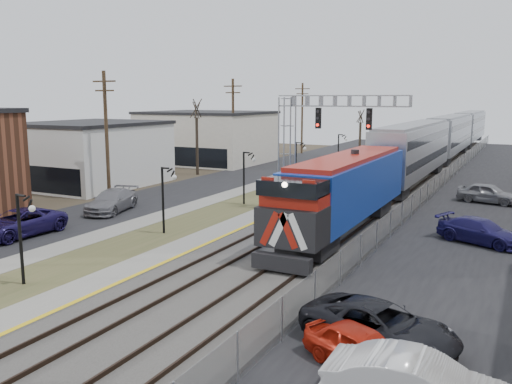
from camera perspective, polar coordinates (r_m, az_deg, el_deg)
The scene contains 21 objects.
street_west at distance 50.56m, azimuth -5.00°, elevation 0.82°, with size 7.00×120.00×0.04m, color black.
sidewalk at distance 48.34m, azimuth -0.47°, elevation 0.47°, with size 2.00×120.00×0.08m, color gray.
grass_median at distance 47.05m, azimuth 2.77°, elevation 0.18°, with size 4.00×120.00×0.06m, color #444A27.
platform at distance 45.90m, azimuth 6.18°, elevation 0.00°, with size 2.00×120.00×0.24m, color gray.
ballast_bed at distance 44.41m, azimuth 12.22°, elevation -0.53°, with size 8.00×120.00×0.20m, color #595651.
platform_edge at distance 45.58m, azimuth 7.22°, elevation 0.07°, with size 0.24×120.00×0.01m, color gold.
track_near at distance 44.92m, azimuth 9.76°, elevation -0.10°, with size 1.58×120.00×0.15m.
track_far at distance 44.03m, azimuth 14.11°, elevation -0.46°, with size 1.58×120.00×0.15m.
train at distance 66.51m, azimuth 18.81°, elevation 5.03°, with size 3.00×85.85×5.33m.
signal_gantry at distance 37.96m, azimuth 5.67°, elevation 6.26°, with size 9.00×1.07×8.15m.
lampposts at distance 32.44m, azimuth -9.46°, elevation -0.83°, with size 0.14×62.14×4.00m.
utility_poles at distance 43.87m, azimuth -15.45°, elevation 5.67°, with size 0.28×80.28×10.00m.
fence at distance 43.43m, azimuth 17.61°, elevation -0.06°, with size 0.04×120.00×1.60m, color gray.
buildings_west at distance 48.13m, azimuth -21.72°, elevation 3.29°, with size 14.00×67.00×7.00m.
bare_trees at distance 54.13m, azimuth -3.89°, elevation 4.30°, with size 12.30×42.30×5.95m.
car_lot_a at distance 16.90m, azimuth 10.99°, elevation -15.97°, with size 1.52×3.79×1.29m, color red.
car_lot_c at distance 18.34m, azimuth 12.85°, elevation -13.66°, with size 2.37×5.14×1.43m, color black.
car_lot_d at distance 32.32m, azimuth 22.56°, elevation -3.89°, with size 1.93×4.75×1.38m, color #1C1854.
car_lot_e at distance 44.86m, azimuth 23.22°, elevation -0.16°, with size 1.78×4.42×1.51m, color gray.
car_street_a at distance 34.25m, azimuth -23.73°, elevation -3.07°, with size 2.57×5.57×1.55m, color #1F164F.
car_street_b at distance 39.43m, azimuth -14.95°, elevation -0.96°, with size 2.14×5.26×1.53m, color slate.
Camera 1 is at (15.06, -7.28, 7.97)m, focal length 38.00 mm.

